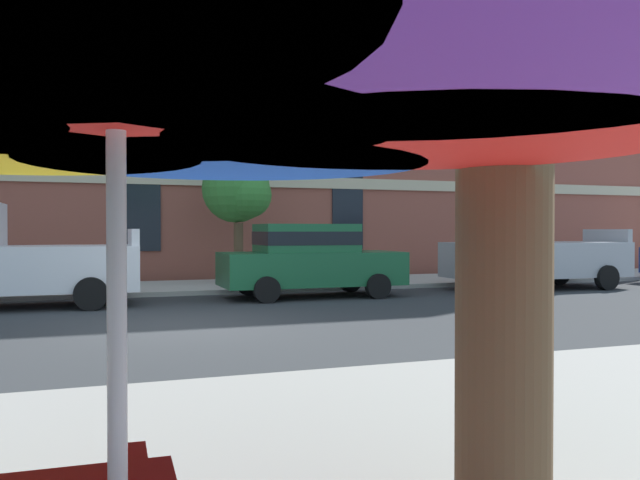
% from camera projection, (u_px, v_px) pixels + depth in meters
% --- Properties ---
extents(ground_plane, '(120.00, 120.00, 0.00)m').
position_uv_depth(ground_plane, '(180.00, 326.00, 10.89)').
color(ground_plane, '#2D3033').
extents(sidewalk_far, '(56.00, 3.60, 0.12)m').
position_uv_depth(sidewalk_far, '(148.00, 288.00, 17.30)').
color(sidewalk_far, '#B2ADA3').
rests_on(sidewalk_far, ground).
extents(apartment_building, '(46.84, 12.08, 19.20)m').
position_uv_depth(apartment_building, '(130.00, 25.00, 24.87)').
color(apartment_building, '#934C3D').
rests_on(apartment_building, ground).
extents(sedan_green, '(4.40, 1.98, 1.78)m').
position_uv_depth(sedan_green, '(310.00, 258.00, 15.56)').
color(sedan_green, '#195933').
rests_on(sedan_green, ground).
extents(pickup_silver, '(5.10, 2.12, 2.20)m').
position_uv_depth(pickup_silver, '(529.00, 252.00, 17.69)').
color(pickup_silver, '#A8AAB2').
rests_on(pickup_silver, ground).
extents(street_tree_middle, '(1.96, 2.09, 3.81)m').
position_uv_depth(street_tree_middle, '(239.00, 191.00, 18.35)').
color(street_tree_middle, brown).
rests_on(street_tree_middle, ground).
extents(patio_umbrella, '(3.95, 3.67, 2.56)m').
position_uv_depth(patio_umbrella, '(116.00, 38.00, 1.94)').
color(patio_umbrella, silver).
rests_on(patio_umbrella, ground).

